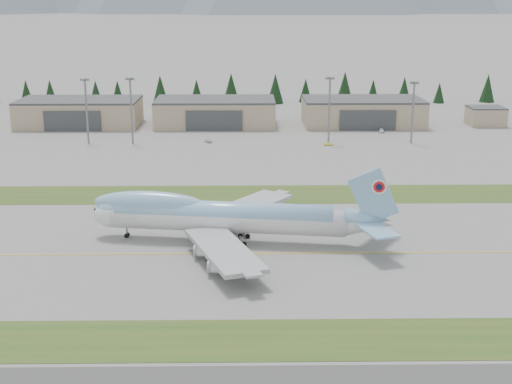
{
  "coord_description": "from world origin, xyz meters",
  "views": [
    {
      "loc": [
        -2.7,
        -137.75,
        51.4
      ],
      "look_at": [
        -0.4,
        18.57,
        8.0
      ],
      "focal_mm": 50.0,
      "sensor_mm": 36.0,
      "label": 1
    }
  ],
  "objects_px": {
    "hangar_left": "(80,112)",
    "hangar_center": "(215,112)",
    "service_vehicle_a": "(208,142)",
    "service_vehicle_c": "(382,132)",
    "hangar_right": "(363,112)",
    "service_vehicle_b": "(328,146)",
    "boeing_747_freighter": "(225,216)"
  },
  "relations": [
    {
      "from": "boeing_747_freighter",
      "to": "hangar_center",
      "type": "relative_size",
      "value": 1.39
    },
    {
      "from": "service_vehicle_c",
      "to": "service_vehicle_b",
      "type": "bearing_deg",
      "value": -127.01
    },
    {
      "from": "hangar_right",
      "to": "service_vehicle_b",
      "type": "distance_m",
      "value": 45.85
    },
    {
      "from": "hangar_right",
      "to": "service_vehicle_b",
      "type": "height_order",
      "value": "hangar_right"
    },
    {
      "from": "service_vehicle_a",
      "to": "service_vehicle_c",
      "type": "relative_size",
      "value": 0.91
    },
    {
      "from": "hangar_right",
      "to": "service_vehicle_a",
      "type": "height_order",
      "value": "hangar_right"
    },
    {
      "from": "hangar_center",
      "to": "hangar_right",
      "type": "bearing_deg",
      "value": 0.0
    },
    {
      "from": "hangar_left",
      "to": "hangar_right",
      "type": "distance_m",
      "value": 115.0
    },
    {
      "from": "boeing_747_freighter",
      "to": "service_vehicle_b",
      "type": "bearing_deg",
      "value": 79.78
    },
    {
      "from": "hangar_center",
      "to": "service_vehicle_a",
      "type": "relative_size",
      "value": 12.31
    },
    {
      "from": "boeing_747_freighter",
      "to": "service_vehicle_b",
      "type": "height_order",
      "value": "boeing_747_freighter"
    },
    {
      "from": "hangar_right",
      "to": "hangar_left",
      "type": "bearing_deg",
      "value": 180.0
    },
    {
      "from": "hangar_left",
      "to": "hangar_center",
      "type": "relative_size",
      "value": 1.0
    },
    {
      "from": "hangar_left",
      "to": "service_vehicle_c",
      "type": "xyz_separation_m",
      "value": [
        119.9,
        -16.84,
        -5.39
      ]
    },
    {
      "from": "service_vehicle_a",
      "to": "service_vehicle_b",
      "type": "xyz_separation_m",
      "value": [
        42.69,
        -6.33,
        0.0
      ]
    },
    {
      "from": "service_vehicle_b",
      "to": "hangar_left",
      "type": "bearing_deg",
      "value": 70.88
    },
    {
      "from": "hangar_center",
      "to": "service_vehicle_c",
      "type": "bearing_deg",
      "value": -14.54
    },
    {
      "from": "boeing_747_freighter",
      "to": "service_vehicle_c",
      "type": "xyz_separation_m",
      "value": [
        57.2,
        125.62,
        -5.77
      ]
    },
    {
      "from": "hangar_left",
      "to": "service_vehicle_c",
      "type": "relative_size",
      "value": 11.18
    },
    {
      "from": "service_vehicle_a",
      "to": "service_vehicle_b",
      "type": "relative_size",
      "value": 1.23
    },
    {
      "from": "hangar_left",
      "to": "hangar_center",
      "type": "xyz_separation_m",
      "value": [
        55.0,
        0.0,
        0.0
      ]
    },
    {
      "from": "service_vehicle_b",
      "to": "hangar_right",
      "type": "bearing_deg",
      "value": -19.81
    },
    {
      "from": "hangar_center",
      "to": "hangar_right",
      "type": "distance_m",
      "value": 60.0
    },
    {
      "from": "service_vehicle_b",
      "to": "service_vehicle_c",
      "type": "relative_size",
      "value": 0.74
    },
    {
      "from": "hangar_center",
      "to": "service_vehicle_a",
      "type": "distance_m",
      "value": 35.69
    },
    {
      "from": "hangar_left",
      "to": "service_vehicle_b",
      "type": "distance_m",
      "value": 105.19
    },
    {
      "from": "hangar_left",
      "to": "service_vehicle_a",
      "type": "bearing_deg",
      "value": -33.25
    },
    {
      "from": "service_vehicle_c",
      "to": "service_vehicle_a",
      "type": "bearing_deg",
      "value": -158.01
    },
    {
      "from": "service_vehicle_b",
      "to": "boeing_747_freighter",
      "type": "bearing_deg",
      "value": 165.69
    },
    {
      "from": "hangar_left",
      "to": "service_vehicle_b",
      "type": "relative_size",
      "value": 15.12
    },
    {
      "from": "boeing_747_freighter",
      "to": "service_vehicle_b",
      "type": "relative_size",
      "value": 21.02
    },
    {
      "from": "service_vehicle_c",
      "to": "hangar_left",
      "type": "bearing_deg",
      "value": 178.43
    }
  ]
}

